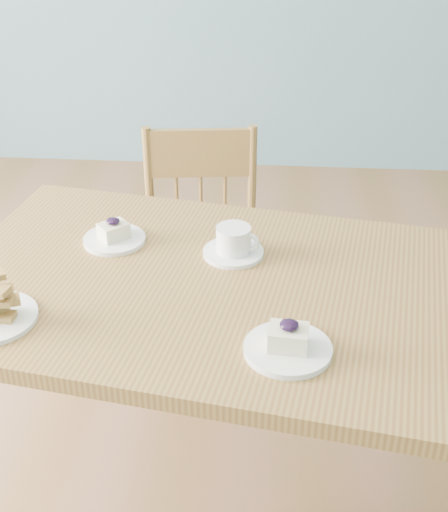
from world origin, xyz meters
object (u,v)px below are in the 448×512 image
object	(u,v)px
cheesecake_plate_near	(288,344)
cheesecake_plate_far	(114,236)
coffee_cup	(234,243)
dining_chair	(202,256)
dining_table	(242,313)

from	to	relation	value
cheesecake_plate_near	cheesecake_plate_far	size ratio (longest dim) A/B	1.13
cheesecake_plate_far	cheesecake_plate_near	bearing A→B (deg)	-43.53
cheesecake_plate_far	coffee_cup	distance (m)	0.30
cheesecake_plate_far	coffee_cup	world-z (taller)	coffee_cup
dining_chair	cheesecake_plate_near	xyz separation A→B (m)	(0.26, -0.88, 0.33)
dining_table	cheesecake_plate_far	bearing A→B (deg)	160.84
cheesecake_plate_near	coffee_cup	size ratio (longest dim) A/B	1.19
dining_table	cheesecake_plate_near	size ratio (longest dim) A/B	8.39
dining_table	dining_chair	distance (m)	0.71
dining_table	coffee_cup	distance (m)	0.18
cheesecake_plate_near	dining_chair	bearing A→B (deg)	106.69
dining_table	coffee_cup	xyz separation A→B (m)	(-0.03, 0.14, 0.10)
dining_chair	coffee_cup	world-z (taller)	dining_chair
dining_chair	coffee_cup	xyz separation A→B (m)	(0.13, -0.51, 0.34)
dining_chair	cheesecake_plate_far	xyz separation A→B (m)	(-0.17, -0.47, 0.33)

